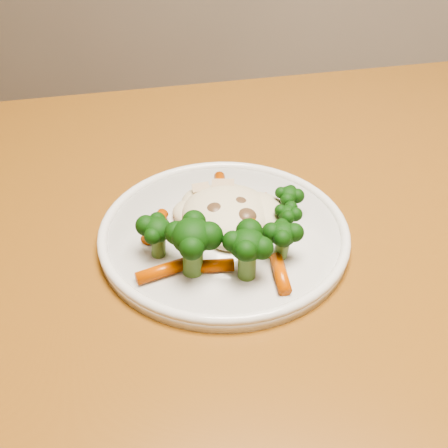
# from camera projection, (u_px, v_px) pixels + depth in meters

# --- Properties ---
(dining_table) EXTENTS (1.45, 1.25, 0.75)m
(dining_table) POSITION_uv_depth(u_px,v_px,m) (158.00, 338.00, 0.59)
(dining_table) COLOR brown
(dining_table) RESTS_ON ground
(plate) EXTENTS (0.25, 0.25, 0.01)m
(plate) POSITION_uv_depth(u_px,v_px,m) (224.00, 235.00, 0.56)
(plate) COLOR silver
(plate) RESTS_ON dining_table
(meal) EXTENTS (0.16, 0.18, 0.05)m
(meal) POSITION_uv_depth(u_px,v_px,m) (226.00, 224.00, 0.53)
(meal) COLOR beige
(meal) RESTS_ON plate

